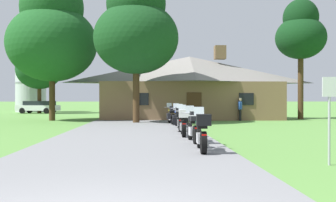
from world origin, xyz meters
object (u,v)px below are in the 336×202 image
Objects in this scene: motorcycle_black_fourth_in_row at (180,120)px; motorcycle_blue_fifth_in_row at (178,117)px; motorcycle_white_third_in_row at (183,123)px; metal_signpost_roadside at (329,110)px; bystander_blue_shirt_near_lodge at (240,108)px; motorcycle_black_second_in_row at (193,127)px; tree_left_near at (52,33)px; metal_silo_distant at (31,79)px; parked_white_suv_far_left at (38,106)px; tree_left_far at (39,64)px; tree_by_lodge_front at (136,28)px; motorcycle_yellow_farthest_in_row at (172,115)px; motorcycle_green_nearest_to_camera at (202,132)px; tree_right_of_lodge at (301,32)px.

motorcycle_black_fourth_in_row is 1.00× the size of motorcycle_blue_fifth_in_row.
motorcycle_black_fourth_in_row is at bearing 90.49° from motorcycle_white_third_in_row.
bystander_blue_shirt_near_lodge is at bearing 83.26° from metal_signpost_roadside.
motorcycle_black_second_in_row is at bearing 119.40° from metal_signpost_roadside.
tree_left_near is (-8.67, 13.87, 5.95)m from motorcycle_white_third_in_row.
metal_silo_distant is (-16.34, 37.30, 3.51)m from motorcycle_black_second_in_row.
motorcycle_blue_fifth_in_row is at bearing -138.83° from parked_white_suv_far_left.
metal_silo_distant is (-16.26, 32.16, 3.52)m from motorcycle_black_fourth_in_row.
bystander_blue_shirt_near_lodge is 25.84m from tree_left_far.
bystander_blue_shirt_near_lodge is 25.51m from parked_white_suv_far_left.
motorcycle_black_second_in_row is at bearing -93.70° from motorcycle_blue_fifth_in_row.
tree_by_lodge_front reaches higher than metal_silo_distant.
tree_by_lodge_front is at bearing 98.61° from motorcycle_black_second_in_row.
tree_left_far is 4.79m from parked_white_suv_far_left.
motorcycle_yellow_farthest_in_row is at bearing -37.21° from tree_by_lodge_front.
motorcycle_blue_fifth_in_row is 13.57m from tree_left_near.
motorcycle_green_nearest_to_camera is 0.22× the size of tree_right_of_lodge.
tree_right_of_lodge is (10.64, 20.34, 6.35)m from motorcycle_green_nearest_to_camera.
motorcycle_white_third_in_row is 0.43× the size of parked_white_suv_far_left.
motorcycle_white_third_in_row is 5.51m from motorcycle_blue_fifth_in_row.
motorcycle_green_nearest_to_camera is 37.72m from tree_left_far.
motorcycle_black_second_in_row is 16.17m from bystander_blue_shirt_near_lodge.
motorcycle_blue_fifth_in_row is 15.70m from tree_right_of_lodge.
parked_white_suv_far_left is at bearing 111.25° from motorcycle_black_second_in_row.
parked_white_suv_far_left is (-19.19, 16.81, -0.17)m from bystander_blue_shirt_near_lodge.
metal_silo_distant is (-7.51, 20.93, -2.44)m from tree_left_near.
motorcycle_yellow_farthest_in_row is at bearing -58.54° from metal_silo_distant.
metal_signpost_roadside reaches higher than motorcycle_blue_fifth_in_row.
metal_silo_distant is 1.69× the size of parked_white_suv_far_left.
tree_left_near reaches higher than motorcycle_black_second_in_row.
motorcycle_yellow_farthest_in_row is 0.43× the size of parked_white_suv_far_left.
motorcycle_blue_fifth_in_row and motorcycle_yellow_farthest_in_row have the same top height.
bystander_blue_shirt_near_lodge is at bearing -45.64° from metal_silo_distant.
tree_by_lodge_front is at bearing 106.56° from metal_signpost_roadside.
tree_by_lodge_front is (-7.59, -2.73, 5.38)m from bystander_blue_shirt_near_lodge.
metal_silo_distant is (-16.38, 29.30, 3.52)m from motorcycle_blue_fifth_in_row.
motorcycle_black_fourth_in_row is 1.24× the size of bystander_blue_shirt_near_lodge.
motorcycle_white_third_in_row is at bearing -178.69° from bystander_blue_shirt_near_lodge.
metal_silo_distant reaches higher than motorcycle_white_third_in_row.
tree_by_lodge_front is at bearing 104.74° from motorcycle_white_third_in_row.
motorcycle_white_third_in_row is at bearing -65.06° from metal_silo_distant.
tree_left_near is (-8.83, 16.37, 5.95)m from motorcycle_black_second_in_row.
motorcycle_yellow_farthest_in_row is 0.25× the size of metal_silo_distant.
tree_left_near is 19.48m from tree_right_of_lodge.
motorcycle_white_third_in_row is 0.23× the size of tree_left_far.
bystander_blue_shirt_near_lodge is at bearing -4.30° from tree_left_near.
tree_right_of_lodge is at bearing 70.91° from metal_signpost_roadside.
motorcycle_black_fourth_in_row is at bearing -95.36° from motorcycle_yellow_farthest_in_row.
motorcycle_white_third_in_row is (-0.12, 5.10, 0.00)m from motorcycle_green_nearest_to_camera.
metal_signpost_roadside is at bearing -144.69° from parked_white_suv_far_left.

